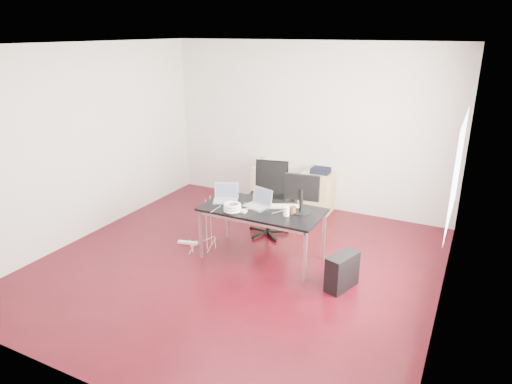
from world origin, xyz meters
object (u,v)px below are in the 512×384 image
at_px(office_chair, 269,195).
at_px(filing_cabinet_left, 269,185).
at_px(filing_cabinet_right, 317,193).
at_px(pc_tower, 342,271).
at_px(desk, 262,212).

height_order(office_chair, filing_cabinet_left, office_chair).
relative_size(filing_cabinet_right, pc_tower, 1.56).
xyz_separation_m(desk, pc_tower, (1.19, -0.25, -0.46)).
bearing_deg(filing_cabinet_right, filing_cabinet_left, 180.00).
bearing_deg(filing_cabinet_left, office_chair, -65.15).
bearing_deg(desk, office_chair, 108.75).
height_order(filing_cabinet_right, pc_tower, filing_cabinet_right).
bearing_deg(office_chair, filing_cabinet_right, 58.41).
bearing_deg(office_chair, filing_cabinet_left, 101.97).
xyz_separation_m(office_chair, filing_cabinet_left, (-0.51, 1.10, -0.26)).
xyz_separation_m(desk, office_chair, (-0.28, 0.82, -0.07)).
relative_size(office_chair, filing_cabinet_right, 1.54).
height_order(desk, office_chair, office_chair).
height_order(desk, filing_cabinet_right, desk).
height_order(desk, filing_cabinet_left, desk).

